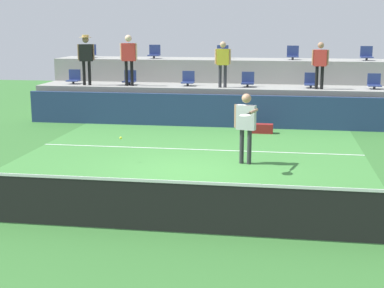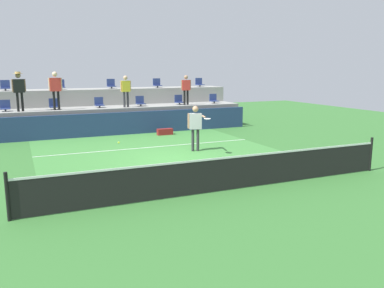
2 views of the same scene
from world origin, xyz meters
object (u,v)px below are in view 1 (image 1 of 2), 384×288
(stadium_chair_lower_far_left, at_px, (74,78))
(stadium_chair_lower_left, at_px, (130,79))
(stadium_chair_lower_right, at_px, (311,82))
(stadium_chair_upper_right, at_px, (293,54))
(spectator_in_white, at_px, (129,55))
(stadium_chair_lower_mid_right, at_px, (248,81))
(stadium_chair_upper_far_left, at_px, (90,52))
(spectator_leaning_on_rail, at_px, (320,61))
(stadium_chair_lower_far_right, at_px, (374,83))
(spectator_in_grey, at_px, (223,60))
(tennis_ball, at_px, (121,138))
(spectator_with_hat, at_px, (86,54))
(stadium_chair_upper_left, at_px, (154,53))
(stadium_chair_upper_center, at_px, (222,53))
(equipment_bag, at_px, (261,129))
(stadium_chair_upper_far_right, at_px, (367,54))
(stadium_chair_lower_mid_left, at_px, (188,80))
(tennis_player, at_px, (246,121))

(stadium_chair_lower_far_left, bearing_deg, stadium_chair_lower_left, 0.00)
(stadium_chair_lower_right, bearing_deg, stadium_chair_upper_right, 109.12)
(spectator_in_white, bearing_deg, stadium_chair_lower_mid_right, 5.22)
(stadium_chair_upper_far_left, xyz_separation_m, spectator_leaning_on_rail, (8.82, -2.18, -0.12))
(spectator_leaning_on_rail, bearing_deg, stadium_chair_lower_far_right, 11.64)
(spectator_in_grey, xyz_separation_m, tennis_ball, (-1.91, -6.21, -1.56))
(stadium_chair_lower_far_left, relative_size, spectator_with_hat, 0.29)
(stadium_chair_lower_left, relative_size, stadium_chair_upper_left, 1.00)
(stadium_chair_lower_far_right, bearing_deg, spectator_in_white, -177.42)
(spectator_leaning_on_rail, bearing_deg, stadium_chair_upper_center, 148.31)
(stadium_chair_upper_right, distance_m, spectator_with_hat, 7.66)
(equipment_bag, bearing_deg, spectator_in_white, 160.06)
(stadium_chair_upper_far_left, relative_size, equipment_bag, 0.68)
(stadium_chair_lower_right, height_order, stadium_chair_upper_right, stadium_chair_upper_right)
(stadium_chair_upper_far_left, distance_m, stadium_chair_upper_center, 5.28)
(stadium_chair_lower_left, distance_m, stadium_chair_lower_right, 6.47)
(spectator_in_grey, bearing_deg, stadium_chair_lower_left, 173.63)
(spectator_in_grey, bearing_deg, tennis_ball, -107.09)
(stadium_chair_lower_left, distance_m, stadium_chair_upper_far_right, 8.76)
(stadium_chair_lower_far_left, height_order, stadium_chair_lower_mid_left, same)
(stadium_chair_upper_center, height_order, stadium_chair_upper_far_right, same)
(stadium_chair_lower_far_left, xyz_separation_m, stadium_chair_lower_mid_right, (6.42, 0.00, 0.00))
(stadium_chair_upper_far_right, bearing_deg, stadium_chair_lower_far_left, -170.42)
(stadium_chair_upper_right, relative_size, spectator_with_hat, 0.29)
(stadium_chair_upper_left, bearing_deg, stadium_chair_upper_far_right, 0.00)
(stadium_chair_upper_far_left, relative_size, tennis_player, 0.29)
(spectator_leaning_on_rail, distance_m, tennis_ball, 8.25)
(stadium_chair_lower_far_left, bearing_deg, stadium_chair_lower_right, 0.00)
(stadium_chair_upper_far_right, height_order, equipment_bag, stadium_chair_upper_far_right)
(stadium_chair_lower_left, relative_size, stadium_chair_lower_mid_right, 1.00)
(stadium_chair_lower_right, bearing_deg, stadium_chair_lower_mid_right, 180.00)
(stadium_chair_upper_left, relative_size, spectator_in_white, 0.29)
(stadium_chair_upper_far_left, distance_m, spectator_in_white, 3.08)
(stadium_chair_lower_far_right, distance_m, spectator_leaning_on_rail, 2.04)
(stadium_chair_upper_right, xyz_separation_m, tennis_ball, (-4.32, -8.39, -1.68))
(stadium_chair_lower_far_left, relative_size, stadium_chair_lower_right, 1.00)
(stadium_chair_lower_left, relative_size, spectator_in_grey, 0.33)
(stadium_chair_upper_center, height_order, tennis_ball, stadium_chair_upper_center)
(stadium_chair_lower_far_left, bearing_deg, spectator_leaning_on_rail, -2.48)
(stadium_chair_lower_far_right, xyz_separation_m, spectator_with_hat, (-10.08, -0.38, 0.90))
(stadium_chair_upper_center, bearing_deg, spectator_in_grey, -83.64)
(tennis_ball, bearing_deg, stadium_chair_upper_far_left, 113.32)
(tennis_ball, bearing_deg, spectator_with_hat, 115.92)
(tennis_player, distance_m, spectator_with_hat, 8.59)
(stadium_chair_lower_right, xyz_separation_m, stadium_chair_upper_center, (-3.28, 1.80, 0.85))
(stadium_chair_upper_far_right, distance_m, spectator_in_white, 8.72)
(stadium_chair_lower_far_right, xyz_separation_m, spectator_in_white, (-8.51, -0.38, 0.88))
(stadium_chair_lower_right, bearing_deg, spectator_with_hat, -177.24)
(spectator_with_hat, distance_m, spectator_in_white, 1.58)
(spectator_in_grey, distance_m, spectator_leaning_on_rail, 3.29)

